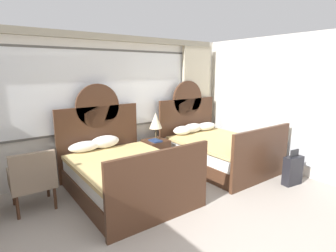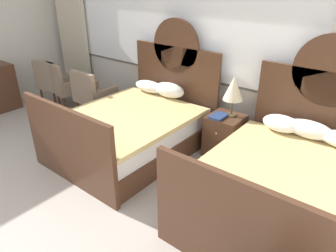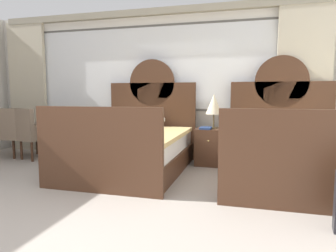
# 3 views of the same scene
# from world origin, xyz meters

# --- Properties ---
(wall_back_window) EXTENTS (6.48, 0.22, 2.70)m
(wall_back_window) POSITION_xyz_m (0.00, 3.63, 1.43)
(wall_back_window) COLOR beige
(wall_back_window) RESTS_ON ground_plane
(wall_right_mirror) EXTENTS (0.08, 4.23, 2.70)m
(wall_right_mirror) POSITION_xyz_m (3.27, 1.54, 1.35)
(wall_right_mirror) COLOR beige
(wall_right_mirror) RESTS_ON ground_plane
(bed_near_window) EXTENTS (1.60, 2.12, 1.78)m
(bed_near_window) POSITION_xyz_m (0.09, 2.48, 0.36)
(bed_near_window) COLOR #472B1C
(bed_near_window) RESTS_ON ground_plane
(bed_near_mirror) EXTENTS (1.60, 2.12, 1.78)m
(bed_near_mirror) POSITION_xyz_m (2.29, 2.48, 0.37)
(bed_near_mirror) COLOR #472B1C
(bed_near_mirror) RESTS_ON ground_plane
(nightstand_between_beds) EXTENTS (0.46, 0.48, 0.60)m
(nightstand_between_beds) POSITION_xyz_m (1.19, 3.16, 0.30)
(nightstand_between_beds) COLOR #472B1C
(nightstand_between_beds) RESTS_ON ground_plane
(table_lamp_on_nightstand) EXTENTS (0.27, 0.27, 0.56)m
(table_lamp_on_nightstand) POSITION_xyz_m (1.23, 3.22, 0.99)
(table_lamp_on_nightstand) COLOR brown
(table_lamp_on_nightstand) RESTS_ON nightstand_between_beds
(book_on_nightstand) EXTENTS (0.18, 0.26, 0.03)m
(book_on_nightstand) POSITION_xyz_m (1.12, 3.07, 0.62)
(book_on_nightstand) COLOR navy
(book_on_nightstand) RESTS_ON nightstand_between_beds
(armchair_by_window_left) EXTENTS (0.60, 0.60, 0.91)m
(armchair_by_window_left) POSITION_xyz_m (-1.21, 2.79, 0.50)
(armchair_by_window_left) COLOR #84705B
(armchair_by_window_left) RESTS_ON ground_plane
(suitcase_on_floor) EXTENTS (0.38, 0.21, 0.65)m
(suitcase_on_floor) POSITION_xyz_m (2.69, 1.00, 0.27)
(suitcase_on_floor) COLOR black
(suitcase_on_floor) RESTS_ON ground_plane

